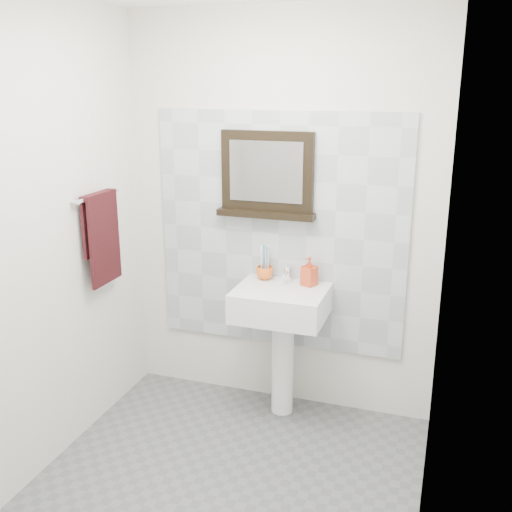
{
  "coord_description": "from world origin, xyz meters",
  "views": [
    {
      "loc": [
        1.03,
        -2.42,
        2.07
      ],
      "look_at": [
        0.03,
        0.55,
        1.15
      ],
      "focal_mm": 42.0,
      "sensor_mm": 36.0,
      "label": 1
    }
  ],
  "objects": [
    {
      "name": "floor",
      "position": [
        0.0,
        0.0,
        0.0
      ],
      "size": [
        2.0,
        2.2,
        0.01
      ],
      "primitive_type": "cube",
      "color": "#5C5E61",
      "rests_on": "ground"
    },
    {
      "name": "back_wall",
      "position": [
        0.0,
        1.1,
        1.25
      ],
      "size": [
        2.0,
        0.01,
        2.5
      ],
      "primitive_type": "cube",
      "color": "silver",
      "rests_on": "ground"
    },
    {
      "name": "front_wall",
      "position": [
        0.0,
        -1.1,
        1.25
      ],
      "size": [
        2.0,
        0.01,
        2.5
      ],
      "primitive_type": "cube",
      "color": "silver",
      "rests_on": "ground"
    },
    {
      "name": "left_wall",
      "position": [
        -1.0,
        0.0,
        1.25
      ],
      "size": [
        0.01,
        2.2,
        2.5
      ],
      "primitive_type": "cube",
      "color": "silver",
      "rests_on": "ground"
    },
    {
      "name": "right_wall",
      "position": [
        1.0,
        0.0,
        1.25
      ],
      "size": [
        0.01,
        2.2,
        2.5
      ],
      "primitive_type": "cube",
      "color": "silver",
      "rests_on": "ground"
    },
    {
      "name": "splashback",
      "position": [
        0.0,
        1.09,
        1.15
      ],
      "size": [
        1.6,
        0.02,
        1.5
      ],
      "primitive_type": "cube",
      "color": "#AFB9BE",
      "rests_on": "back_wall"
    },
    {
      "name": "pedestal_sink",
      "position": [
        0.08,
        0.87,
        0.68
      ],
      "size": [
        0.55,
        0.44,
        0.96
      ],
      "color": "white",
      "rests_on": "ground"
    },
    {
      "name": "toothbrush_cup",
      "position": [
        -0.07,
        1.01,
        0.9
      ],
      "size": [
        0.11,
        0.11,
        0.08
      ],
      "primitive_type": "imported",
      "rotation": [
        0.0,
        0.0,
        0.02
      ],
      "color": "orange",
      "rests_on": "pedestal_sink"
    },
    {
      "name": "toothbrushes",
      "position": [
        -0.07,
        1.01,
        0.98
      ],
      "size": [
        0.05,
        0.04,
        0.21
      ],
      "color": "white",
      "rests_on": "toothbrush_cup"
    },
    {
      "name": "soap_dispenser",
      "position": [
        0.22,
        0.98,
        0.95
      ],
      "size": [
        0.11,
        0.11,
        0.18
      ],
      "primitive_type": "imported",
      "rotation": [
        0.0,
        0.0,
        -0.42
      ],
      "color": "red",
      "rests_on": "pedestal_sink"
    },
    {
      "name": "framed_mirror",
      "position": [
        -0.07,
        1.06,
        1.5
      ],
      "size": [
        0.62,
        0.11,
        0.53
      ],
      "color": "black",
      "rests_on": "back_wall"
    },
    {
      "name": "towel_bar",
      "position": [
        -0.95,
        0.55,
        1.42
      ],
      "size": [
        0.07,
        0.4,
        0.03
      ],
      "color": "silver",
      "rests_on": "left_wall"
    },
    {
      "name": "hand_towel",
      "position": [
        -0.94,
        0.55,
        1.21
      ],
      "size": [
        0.06,
        0.3,
        0.55
      ],
      "color": "black",
      "rests_on": "towel_bar"
    }
  ]
}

